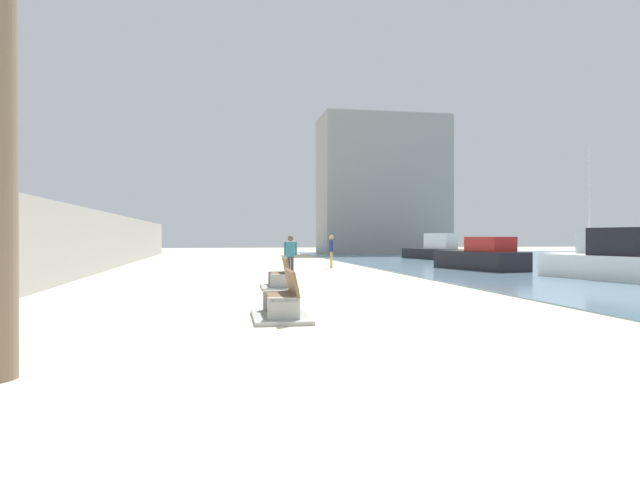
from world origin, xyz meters
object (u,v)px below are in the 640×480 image
Objects in this scene: boat_mid_bay at (482,257)px; boat_distant at (608,260)px; bench_near at (282,307)px; bench_far at (280,281)px; person_standing at (291,253)px; boat_outer at (597,255)px; person_walking at (331,249)px; boat_far_right at (435,250)px.

boat_mid_bay is 6.95m from boat_distant.
bench_near is 0.99× the size of bench_far.
person_standing is at bearing 164.04° from boat_distant.
bench_far is at bearing -174.62° from boat_distant.
person_standing is at bearing -168.22° from boat_outer.
bench_near is at bearing -149.21° from boat_distant.
bench_near is 0.40× the size of boat_distant.
person_standing is at bearing -161.02° from boat_mid_bay.
person_walking is at bearing 154.41° from boat_mid_bay.
person_standing is 0.23× the size of boat_outer.
bench_far is at bearing -123.06° from boat_far_right.
bench_far is 1.25× the size of person_walking.
boat_distant is at bearing 30.79° from bench_near.
bench_far is at bearing -143.68° from boat_mid_bay.
boat_outer is at bearing -74.21° from boat_far_right.
boat_far_right reaches higher than person_walking.
person_walking is at bearing 75.47° from bench_near.
boat_outer reaches higher than boat_far_right.
boat_distant is (11.65, -3.33, -0.24)m from person_standing.
person_standing reaches higher than bench_near.
boat_distant is (-0.80, -19.37, 0.04)m from boat_far_right.
person_walking is (3.93, 11.14, 0.77)m from bench_far.
bench_near is at bearing -117.30° from boat_far_right.
bench_near is at bearing -140.46° from boat_outer.
boat_outer is at bearing -14.10° from person_walking.
bench_far is 24.53m from boat_far_right.
boat_far_right is at bearing 56.94° from bench_far.
boat_distant is at bearing 5.38° from bench_far.
boat_far_right is (9.45, 9.42, -0.31)m from person_walking.
bench_far is at bearing 84.04° from bench_near.
boat_far_right reaches higher than bench_near.
boat_mid_bay reaches higher than bench_near.
person_standing is (-3.00, -6.62, -0.02)m from person_walking.
boat_far_right is at bearing 52.18° from person_standing.
bench_far is 18.71m from boat_outer.
bench_far is 1.27× the size of person_standing.
bench_far is 0.41× the size of boat_distant.
bench_near is 15.47m from boat_distant.
boat_outer reaches higher than person_walking.
boat_distant reaches higher than person_walking.
boat_distant is at bearing -15.96° from person_standing.
boat_outer reaches higher than person_standing.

